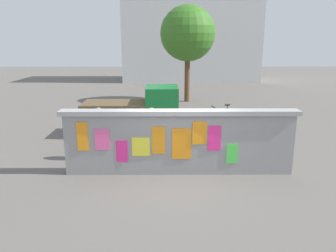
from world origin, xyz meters
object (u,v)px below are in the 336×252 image
object	(u,v)px
motorcycle	(224,134)
person_walking	(152,129)
person_bystander	(100,128)
tree_roadside	(188,34)
bicycle_near	(223,118)
auto_rickshaw_truck	(136,111)

from	to	relation	value
motorcycle	person_walking	xyz separation A→B (m)	(-2.37, -1.17, 0.52)
person_bystander	tree_roadside	bearing A→B (deg)	71.89
bicycle_near	person_walking	distance (m)	4.87
tree_roadside	person_bystander	bearing A→B (deg)	-108.11
auto_rickshaw_truck	person_bystander	bearing A→B (deg)	-106.57
auto_rickshaw_truck	bicycle_near	world-z (taller)	auto_rickshaw_truck
bicycle_near	person_walking	size ratio (longest dim) A/B	1.04
person_walking	motorcycle	bearing A→B (deg)	26.34
bicycle_near	person_bystander	xyz separation A→B (m)	(-4.39, -3.87, 0.62)
person_bystander	tree_roadside	distance (m)	10.81
bicycle_near	person_bystander	bearing A→B (deg)	-138.58
motorcycle	tree_roadside	world-z (taller)	tree_roadside
person_bystander	tree_roadside	world-z (taller)	tree_roadside
tree_roadside	bicycle_near	bearing A→B (deg)	-79.17
motorcycle	tree_roadside	bearing A→B (deg)	94.51
auto_rickshaw_truck	person_bystander	xyz separation A→B (m)	(-0.84, -2.82, 0.09)
auto_rickshaw_truck	bicycle_near	size ratio (longest dim) A/B	2.15
motorcycle	person_walking	distance (m)	2.69
bicycle_near	person_walking	world-z (taller)	person_walking
person_walking	person_bystander	xyz separation A→B (m)	(-1.56, 0.04, 0.00)
auto_rickshaw_truck	person_bystander	size ratio (longest dim) A/B	2.23
motorcycle	bicycle_near	distance (m)	2.78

